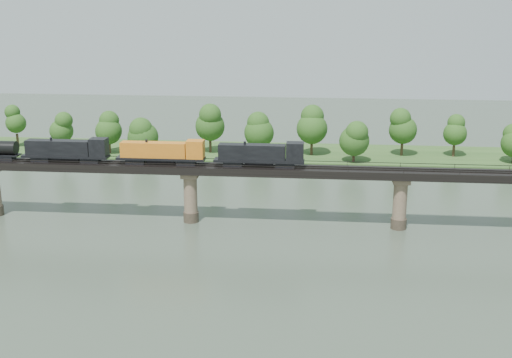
{
  "coord_description": "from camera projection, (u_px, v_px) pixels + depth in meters",
  "views": [
    {
      "loc": [
        24.4,
        -87.07,
        41.72
      ],
      "look_at": [
        12.77,
        30.0,
        9.0
      ],
      "focal_mm": 45.0,
      "sensor_mm": 36.0,
      "label": 1
    }
  ],
  "objects": [
    {
      "name": "ground",
      "position": [
        153.0,
        287.0,
        96.98
      ],
      "size": [
        400.0,
        400.0,
        0.0
      ],
      "primitive_type": "plane",
      "color": "#334133",
      "rests_on": "ground"
    },
    {
      "name": "far_bank",
      "position": [
        230.0,
        153.0,
        178.26
      ],
      "size": [
        300.0,
        24.0,
        1.6
      ],
      "primitive_type": "cube",
      "color": "#2B4C1E",
      "rests_on": "ground"
    },
    {
      "name": "bridge",
      "position": [
        191.0,
        195.0,
        124.28
      ],
      "size": [
        236.0,
        30.0,
        11.5
      ],
      "color": "#473A2D",
      "rests_on": "ground"
    },
    {
      "name": "bridge_superstructure",
      "position": [
        190.0,
        163.0,
        122.58
      ],
      "size": [
        220.0,
        4.9,
        0.75
      ],
      "color": "black",
      "rests_on": "bridge"
    },
    {
      "name": "far_treeline",
      "position": [
        197.0,
        128.0,
        172.59
      ],
      "size": [
        289.06,
        17.54,
        13.6
      ],
      "color": "#382619",
      "rests_on": "far_bank"
    },
    {
      "name": "freight_train",
      "position": [
        129.0,
        152.0,
        123.16
      ],
      "size": [
        69.33,
        2.7,
        4.77
      ],
      "color": "black",
      "rests_on": "bridge"
    }
  ]
}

